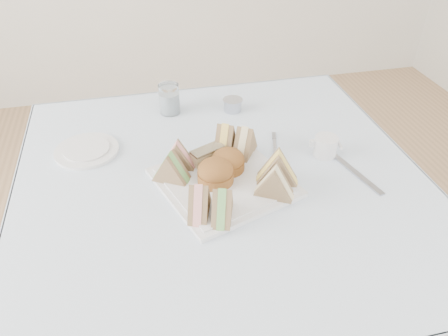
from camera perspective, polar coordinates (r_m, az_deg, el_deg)
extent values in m
cube|color=brown|center=(1.36, -0.24, -13.86)|extent=(0.90, 0.90, 0.74)
cube|color=white|center=(1.10, -0.29, -1.42)|extent=(1.02, 1.02, 0.01)
cube|color=silver|center=(1.07, 0.00, -1.88)|extent=(0.37, 0.37, 0.01)
cylinder|color=#976128|center=(1.05, -1.12, -0.57)|extent=(0.11, 0.11, 0.06)
cylinder|color=#976128|center=(1.09, 0.54, 0.92)|extent=(0.12, 0.12, 0.06)
cube|color=beige|center=(1.12, -2.15, 1.68)|extent=(0.09, 0.07, 0.04)
cylinder|color=silver|center=(1.25, -17.48, 2.18)|extent=(0.22, 0.22, 0.01)
cylinder|color=white|center=(1.37, -7.15, 8.94)|extent=(0.07, 0.07, 0.09)
cylinder|color=#A7A9B6|center=(1.38, 1.14, 8.16)|extent=(0.08, 0.08, 0.03)
cube|color=#A7A9B6|center=(1.16, 16.68, -0.49)|extent=(0.06, 0.20, 0.00)
cube|color=#A7A9B6|center=(1.18, 6.74, 1.69)|extent=(0.05, 0.16, 0.00)
cylinder|color=silver|center=(1.20, 13.13, 2.79)|extent=(0.07, 0.07, 0.05)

